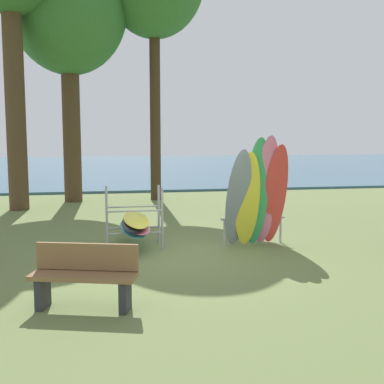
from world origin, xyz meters
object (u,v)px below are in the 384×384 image
Objects in this scene: tree_far_left_back at (68,9)px; board_storage_rack at (135,223)px; leaning_board_pile at (257,195)px; park_bench at (85,275)px.

tree_far_left_back reaches higher than board_storage_rack.
board_storage_rack is (-2.51, 0.38, -0.57)m from leaning_board_pile.
leaning_board_pile is 2.60m from board_storage_rack.
board_storage_rack is at bearing -77.26° from tree_far_left_back.
leaning_board_pile is 1.09× the size of board_storage_rack.
park_bench is at bearing -104.23° from board_storage_rack.
board_storage_rack is (1.69, -7.50, -6.10)m from tree_far_left_back.
tree_far_left_back is 12.58m from park_bench.
leaning_board_pile is (4.20, -7.88, -5.53)m from tree_far_left_back.
park_bench is at bearing -85.70° from tree_far_left_back.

